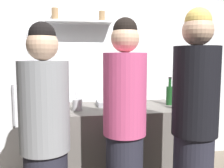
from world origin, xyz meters
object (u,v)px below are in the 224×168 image
at_px(refrigerator, 3,109).
at_px(water_bottle_plastic, 128,102).
at_px(person_blonde, 194,128).
at_px(person_grey_hoodie, 45,145).
at_px(person_pink_top, 125,128).
at_px(utensil_holder, 77,105).
at_px(baking_pan, 112,103).
at_px(wine_bottle_green_glass, 170,95).
at_px(wine_bottle_dark_glass, 182,100).

bearing_deg(refrigerator, water_bottle_plastic, -25.55).
relative_size(person_blonde, person_grey_hoodie, 1.07).
distance_m(person_pink_top, person_blonde, 0.53).
xyz_separation_m(utensil_holder, water_bottle_plastic, (0.49, -0.16, 0.04)).
xyz_separation_m(baking_pan, water_bottle_plastic, (0.09, -0.36, 0.08)).
distance_m(refrigerator, baking_pan, 1.24).
height_order(person_pink_top, person_blonde, person_blonde).
distance_m(refrigerator, wine_bottle_green_glass, 1.89).
distance_m(wine_bottle_dark_glass, person_blonde, 0.66).
distance_m(baking_pan, wine_bottle_green_glass, 0.65).
bearing_deg(utensil_holder, wine_bottle_green_glass, 6.22).
relative_size(wine_bottle_green_glass, person_grey_hoodie, 0.19).
distance_m(baking_pan, person_pink_top, 0.82).
distance_m(wine_bottle_green_glass, person_pink_top, 1.02).
bearing_deg(person_pink_top, utensil_holder, 171.93).
xyz_separation_m(baking_pan, person_pink_top, (-0.05, -0.82, -0.05)).
height_order(wine_bottle_dark_glass, person_pink_top, person_pink_top).
xyz_separation_m(wine_bottle_green_glass, person_blonde, (-0.19, -0.91, -0.11)).
distance_m(utensil_holder, person_pink_top, 0.71).
relative_size(person_pink_top, person_grey_hoodie, 1.04).
distance_m(refrigerator, utensil_holder, 0.95).
xyz_separation_m(person_pink_top, person_blonde, (0.50, -0.18, 0.03)).
height_order(refrigerator, baking_pan, refrigerator).
distance_m(utensil_holder, person_blonde, 1.17).
bearing_deg(wine_bottle_dark_glass, wine_bottle_green_glass, 92.44).
bearing_deg(person_pink_top, refrigerator, -170.12).
height_order(wine_bottle_green_glass, person_grey_hoodie, person_grey_hoodie).
relative_size(wine_bottle_green_glass, person_pink_top, 0.18).
bearing_deg(person_grey_hoodie, utensil_holder, -130.25).
xyz_separation_m(wine_bottle_dark_glass, wine_bottle_green_glass, (-0.01, 0.29, 0.01)).
bearing_deg(water_bottle_plastic, refrigerator, 154.45).
height_order(refrigerator, person_blonde, person_blonde).
bearing_deg(wine_bottle_green_glass, person_grey_hoodie, -145.27).
height_order(baking_pan, person_pink_top, person_pink_top).
xyz_separation_m(wine_bottle_dark_glass, person_blonde, (-0.20, -0.62, -0.10)).
distance_m(water_bottle_plastic, person_blonde, 0.74).
height_order(refrigerator, person_pink_top, person_pink_top).
relative_size(refrigerator, wine_bottle_green_glass, 5.30).
bearing_deg(wine_bottle_green_glass, wine_bottle_dark_glass, -87.56).
distance_m(refrigerator, person_blonde, 2.09).
bearing_deg(baking_pan, wine_bottle_green_glass, -7.47).
relative_size(utensil_holder, person_blonde, 0.12).
xyz_separation_m(utensil_holder, person_blonde, (0.84, -0.80, -0.05)).
bearing_deg(person_grey_hoodie, refrigerator, -87.79).
relative_size(baking_pan, utensil_holder, 1.60).
relative_size(refrigerator, baking_pan, 4.89).
height_order(wine_bottle_dark_glass, water_bottle_plastic, wine_bottle_dark_glass).
bearing_deg(wine_bottle_dark_glass, person_grey_hoodie, -155.22).
height_order(refrigerator, wine_bottle_dark_glass, refrigerator).
bearing_deg(person_grey_hoodie, person_pink_top, 172.76).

